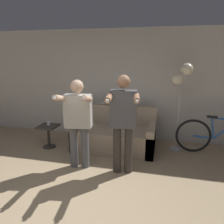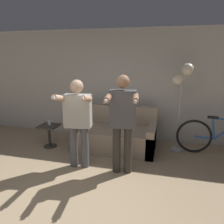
# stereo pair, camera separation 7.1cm
# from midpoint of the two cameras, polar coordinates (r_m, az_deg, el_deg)

# --- Properties ---
(ground_plane) EXTENTS (16.00, 16.00, 0.00)m
(ground_plane) POSITION_cam_midpoint_polar(r_m,az_deg,el_deg) (3.24, -13.89, -24.03)
(ground_plane) COLOR tan
(wall_back) EXTENTS (10.00, 0.05, 2.60)m
(wall_back) POSITION_cam_midpoint_polar(r_m,az_deg,el_deg) (5.34, 0.20, 7.07)
(wall_back) COLOR beige
(wall_back) RESTS_ON ground_plane
(couch) EXTENTS (1.74, 0.93, 0.89)m
(couch) POSITION_cam_midpoint_polar(r_m,az_deg,el_deg) (4.85, 1.29, -6.11)
(couch) COLOR tan
(couch) RESTS_ON ground_plane
(person_left) EXTENTS (0.60, 0.72, 1.60)m
(person_left) POSITION_cam_midpoint_polar(r_m,az_deg,el_deg) (3.85, -8.43, -1.55)
(person_left) COLOR #56565B
(person_left) RESTS_ON ground_plane
(person_right) EXTENTS (0.57, 0.73, 1.70)m
(person_right) POSITION_cam_midpoint_polar(r_m,az_deg,el_deg) (3.61, 3.34, -1.72)
(person_right) COLOR #38332D
(person_right) RESTS_ON ground_plane
(cat) EXTENTS (0.46, 0.13, 0.19)m
(cat) POSITION_cam_midpoint_polar(r_m,az_deg,el_deg) (5.02, 0.28, 2.82)
(cat) COLOR #B7AD9E
(cat) RESTS_ON couch
(floor_lamp) EXTENTS (0.42, 0.25, 1.85)m
(floor_lamp) POSITION_cam_midpoint_polar(r_m,az_deg,el_deg) (4.66, 18.27, 8.02)
(floor_lamp) COLOR #B2B2B7
(floor_lamp) RESTS_ON ground_plane
(side_table) EXTENTS (0.41, 0.41, 0.50)m
(side_table) POSITION_cam_midpoint_polar(r_m,az_deg,el_deg) (5.06, -15.73, -4.94)
(side_table) COLOR #38332D
(side_table) RESTS_ON ground_plane
(cup) EXTENTS (0.07, 0.07, 0.10)m
(cup) POSITION_cam_midpoint_polar(r_m,az_deg,el_deg) (5.04, -15.67, -2.71)
(cup) COLOR silver
(cup) RESTS_ON side_table
(bicycle) EXTENTS (1.76, 0.07, 0.81)m
(bicycle) POSITION_cam_midpoint_polar(r_m,az_deg,el_deg) (4.99, 26.98, -6.04)
(bicycle) COLOR black
(bicycle) RESTS_ON ground_plane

